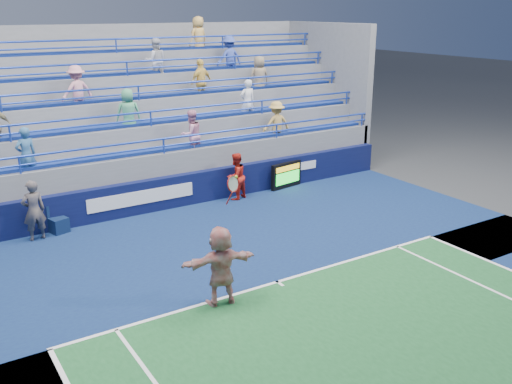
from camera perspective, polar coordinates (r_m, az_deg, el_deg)
ground at (r=14.22m, az=2.16°, el=-9.05°), size 120.00×120.00×0.00m
sponsor_wall at (r=19.32m, az=-8.73°, el=-0.04°), size 18.00×0.32×1.10m
bleacher_stand at (r=22.45m, az=-12.78°, el=4.90°), size 18.00×5.60×6.13m
serve_speed_board at (r=21.31m, az=3.05°, el=1.69°), size 1.41×0.39×0.97m
judge_chair at (r=18.11m, az=-19.14°, el=-3.05°), size 0.59×0.60×0.84m
tennis_player at (r=12.91m, az=-3.55°, el=-7.36°), size 1.80×0.84×3.00m
line_judge at (r=17.56m, az=-21.34°, el=-1.74°), size 0.70×0.49×1.81m
ball_girl at (r=19.92m, az=-2.02°, el=1.56°), size 0.97×0.86×1.67m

